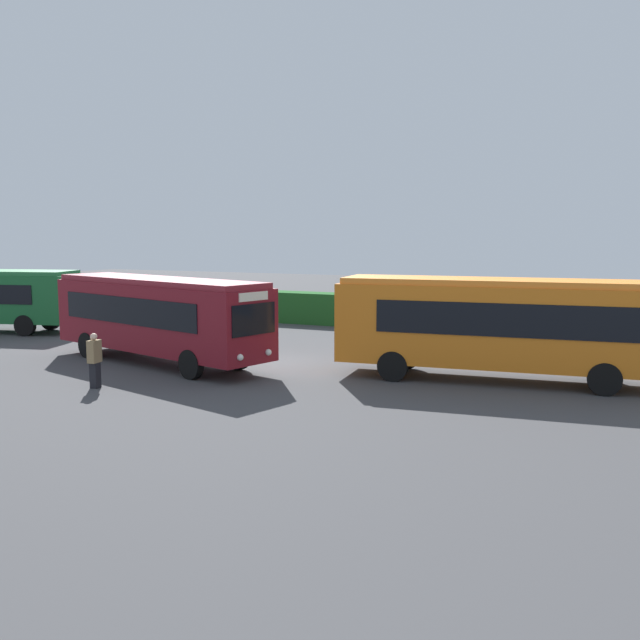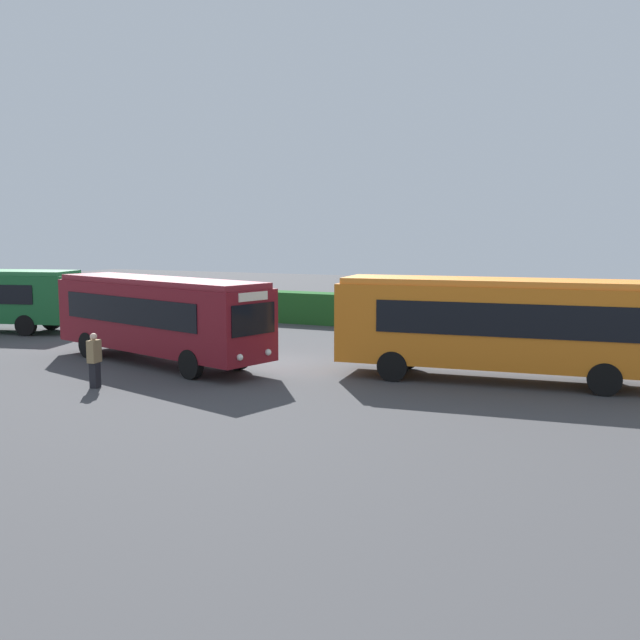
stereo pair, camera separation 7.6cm
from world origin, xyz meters
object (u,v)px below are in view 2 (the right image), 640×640
(bus_orange, at_px, (498,323))
(person_center, at_px, (598,348))
(bus_maroon, at_px, (159,315))
(person_left, at_px, (94,359))

(bus_orange, bearing_deg, person_center, -150.42)
(bus_maroon, bearing_deg, person_left, -64.63)
(person_left, distance_m, person_center, 16.45)
(person_center, bearing_deg, bus_maroon, -2.88)
(bus_orange, bearing_deg, bus_maroon, 3.76)
(person_left, xyz_separation_m, person_center, (14.24, 8.25, 0.09))
(person_left, bearing_deg, person_center, 23.43)
(bus_maroon, height_order, bus_orange, bus_orange)
(bus_orange, distance_m, person_left, 12.89)
(bus_maroon, bearing_deg, person_center, 31.42)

